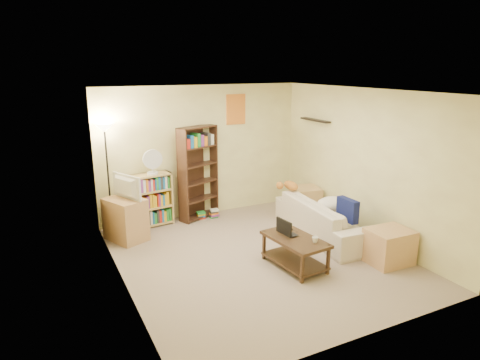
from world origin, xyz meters
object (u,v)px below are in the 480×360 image
object	(u,v)px
desk_fan	(153,162)
side_table	(305,202)
coffee_table	(295,248)
mug	(315,240)
television	(123,187)
tall_bookshelf	(198,171)
tv_stand	(126,219)
floor_lamp	(106,146)
end_cabinet	(389,246)
laptop	(291,233)
short_bookshelf	(151,200)
sofa	(325,218)
tabby_cat	(289,185)

from	to	relation	value
desk_fan	side_table	world-z (taller)	desk_fan
coffee_table	mug	bearing A→B (deg)	-65.95
coffee_table	desk_fan	world-z (taller)	desk_fan
television	tall_bookshelf	distance (m)	1.55
tv_stand	desk_fan	world-z (taller)	desk_fan
floor_lamp	end_cabinet	world-z (taller)	floor_lamp
laptop	short_bookshelf	world-z (taller)	short_bookshelf
sofa	television	bearing A→B (deg)	71.14
coffee_table	short_bookshelf	distance (m)	2.93
tv_stand	side_table	world-z (taller)	tv_stand
laptop	short_bookshelf	size ratio (longest dim) A/B	0.33
laptop	tv_stand	size ratio (longest dim) A/B	0.44
sofa	tall_bookshelf	world-z (taller)	tall_bookshelf
floor_lamp	television	bearing A→B (deg)	-71.35
short_bookshelf	side_table	bearing A→B (deg)	-24.46
short_bookshelf	floor_lamp	xyz separation A→B (m)	(-0.71, 0.00, 1.05)
coffee_table	laptop	xyz separation A→B (m)	(0.04, 0.16, 0.17)
end_cabinet	floor_lamp	bearing A→B (deg)	138.33
tv_stand	floor_lamp	size ratio (longest dim) A/B	0.37
coffee_table	laptop	size ratio (longest dim) A/B	3.32
television	side_table	world-z (taller)	television
tall_bookshelf	mug	bearing A→B (deg)	-99.07
coffee_table	side_table	bearing A→B (deg)	45.49
tabby_cat	laptop	size ratio (longest dim) A/B	1.56
mug	end_cabinet	size ratio (longest dim) A/B	0.18
sofa	mug	xyz separation A→B (m)	(-0.97, -1.02, 0.17)
television	tabby_cat	bearing A→B (deg)	-123.91
tabby_cat	coffee_table	size ratio (longest dim) A/B	0.47
short_bookshelf	floor_lamp	world-z (taller)	floor_lamp
tabby_cat	coffee_table	xyz separation A→B (m)	(-0.91, -1.60, -0.42)
sofa	desk_fan	world-z (taller)	desk_fan
tabby_cat	tall_bookshelf	world-z (taller)	tall_bookshelf
side_table	end_cabinet	world-z (taller)	side_table
sofa	desk_fan	distance (m)	3.17
television	mug	bearing A→B (deg)	-162.06
laptop	end_cabinet	bearing A→B (deg)	-125.99
sofa	mug	bearing A→B (deg)	141.03
mug	tall_bookshelf	size ratio (longest dim) A/B	0.06
television	short_bookshelf	size ratio (longest dim) A/B	0.69
coffee_table	side_table	world-z (taller)	side_table
desk_fan	floor_lamp	bearing A→B (deg)	176.57
floor_lamp	end_cabinet	xyz separation A→B (m)	(3.45, -3.07, -1.27)
coffee_table	tall_bookshelf	world-z (taller)	tall_bookshelf
mug	short_bookshelf	xyz separation A→B (m)	(-1.57, 2.82, -0.00)
end_cabinet	laptop	bearing A→B (deg)	152.00
tv_stand	short_bookshelf	distance (m)	0.73
tv_stand	end_cabinet	size ratio (longest dim) A/B	1.15
tall_bookshelf	end_cabinet	world-z (taller)	tall_bookshelf
coffee_table	tv_stand	distance (m)	2.89
tv_stand	mug	bearing A→B (deg)	-72.06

